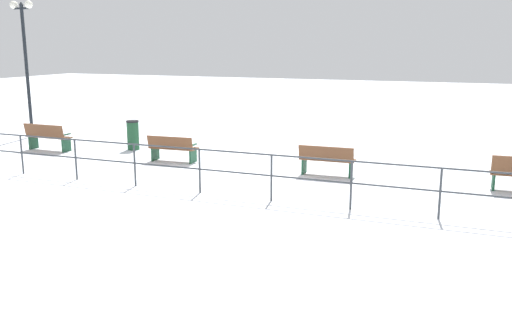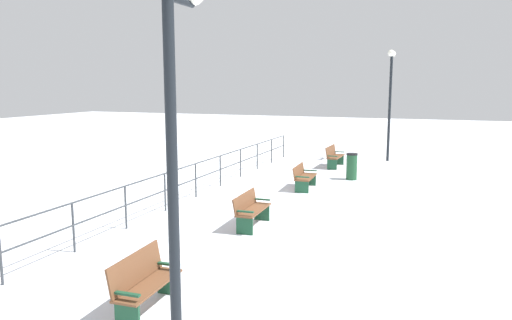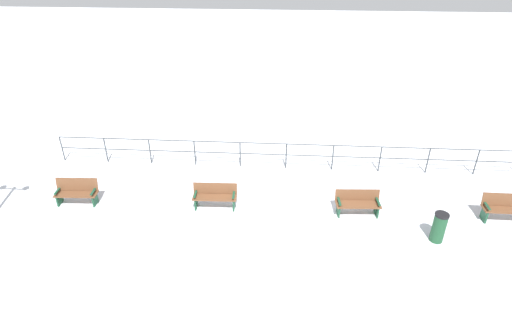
% 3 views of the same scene
% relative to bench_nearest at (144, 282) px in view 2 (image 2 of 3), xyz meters
% --- Properties ---
extents(ground_plane, '(80.00, 80.00, 0.00)m').
position_rel_bench_nearest_xyz_m(ground_plane, '(0.02, 7.30, -0.47)').
color(ground_plane, white).
rests_on(ground_plane, ground).
extents(bench_nearest, '(0.58, 1.48, 0.92)m').
position_rel_bench_nearest_xyz_m(bench_nearest, '(0.00, 0.00, 0.00)').
color(bench_nearest, brown).
rests_on(bench_nearest, ground).
extents(bench_second, '(0.56, 1.53, 0.86)m').
position_rel_bench_nearest_xyz_m(bench_second, '(-0.09, 4.87, -0.01)').
color(bench_second, brown).
rests_on(bench_second, ground).
extents(bench_third, '(0.65, 1.52, 0.82)m').
position_rel_bench_nearest_xyz_m(bench_third, '(-0.04, 9.73, -0.04)').
color(bench_third, brown).
rests_on(bench_third, ground).
extents(bench_fourth, '(0.54, 1.64, 0.92)m').
position_rel_bench_nearest_xyz_m(bench_fourth, '(-0.01, 14.60, 0.02)').
color(bench_fourth, brown).
rests_on(bench_fourth, ground).
extents(lamppost_near, '(0.26, 1.15, 4.57)m').
position_rel_bench_nearest_xyz_m(lamppost_near, '(2.01, -2.41, 2.78)').
color(lamppost_near, black).
rests_on(lamppost_near, ground).
extents(lamppost_middle, '(0.30, 1.00, 5.14)m').
position_rel_bench_nearest_xyz_m(lamppost_middle, '(2.01, 17.20, 3.10)').
color(lamppost_middle, black).
rests_on(lamppost_middle, ground).
extents(waterfront_railing, '(0.05, 18.55, 1.11)m').
position_rel_bench_nearest_xyz_m(waterfront_railing, '(-2.95, 7.30, 0.28)').
color(waterfront_railing, '#383D42').
rests_on(waterfront_railing, ground).
extents(trash_bin, '(0.42, 0.42, 1.01)m').
position_rel_bench_nearest_xyz_m(trash_bin, '(1.21, 12.00, 0.04)').
color(trash_bin, '#1E4C2D').
rests_on(trash_bin, ground).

